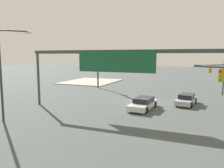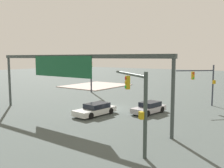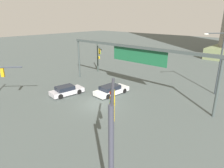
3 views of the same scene
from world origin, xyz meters
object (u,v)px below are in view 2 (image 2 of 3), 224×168
(traffic_signal_opposite_side, at_px, (91,69))
(sedan_car_approaching, at_px, (149,108))
(traffic_signal_near_corner, at_px, (137,97))
(traffic_signal_cross_street, at_px, (204,79))
(sedan_car_waiting_far, at_px, (96,109))

(traffic_signal_opposite_side, height_order, sedan_car_approaching, traffic_signal_opposite_side)
(traffic_signal_near_corner, bearing_deg, traffic_signal_opposite_side, -4.74)
(traffic_signal_opposite_side, relative_size, sedan_car_approaching, 1.37)
(traffic_signal_near_corner, xyz_separation_m, traffic_signal_cross_street, (0.75, -17.37, -0.21))
(traffic_signal_opposite_side, bearing_deg, traffic_signal_near_corner, 6.56)
(traffic_signal_cross_street, relative_size, sedan_car_approaching, 1.14)
(traffic_signal_near_corner, relative_size, traffic_signal_opposite_side, 0.85)
(traffic_signal_near_corner, bearing_deg, sedan_car_approaching, -28.86)
(sedan_car_approaching, distance_m, sedan_car_waiting_far, 5.76)
(traffic_signal_cross_street, distance_m, sedan_car_waiting_far, 14.04)
(traffic_signal_cross_street, xyz_separation_m, sedan_car_approaching, (3.58, 7.39, -2.72))
(traffic_signal_near_corner, distance_m, sedan_car_waiting_far, 10.74)
(traffic_signal_opposite_side, distance_m, sedan_car_approaching, 16.64)
(sedan_car_approaching, bearing_deg, traffic_signal_opposite_side, -108.52)
(traffic_signal_opposite_side, xyz_separation_m, traffic_signal_cross_street, (-18.12, -0.11, -0.80))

